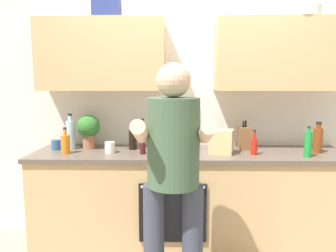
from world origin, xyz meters
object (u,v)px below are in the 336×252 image
object	(u,v)px
bottle_water	(71,134)
bottle_juice	(65,144)
cup_tea	(56,145)
bottle_vinegar	(318,139)
person_standing	(173,168)
bottle_wine	(143,139)
bottle_hotsauce	(254,146)
cup_coffee	(110,147)
bottle_soy	(133,139)
knife_block	(244,138)
mixing_bowl	(172,146)
grocery_bag_bread	(221,142)
cup_ceramic	(223,143)
potted_herb	(89,128)
bottle_soda	(308,144)

from	to	relation	value
bottle_water	bottle_juice	xyz separation A→B (m)	(0.02, -0.19, -0.05)
cup_tea	bottle_vinegar	bearing A→B (deg)	-2.09
person_standing	bottle_wine	distance (m)	0.78
bottle_hotsauce	cup_tea	world-z (taller)	bottle_hotsauce
cup_coffee	cup_tea	distance (m)	0.55
bottle_wine	bottle_vinegar	bearing A→B (deg)	3.00
bottle_soy	knife_block	xyz separation A→B (m)	(1.05, 0.03, 0.00)
knife_block	bottle_hotsauce	bearing A→B (deg)	-81.28
bottle_juice	knife_block	world-z (taller)	knife_block
bottle_wine	mixing_bowl	distance (m)	0.32
bottle_vinegar	bottle_hotsauce	world-z (taller)	bottle_vinegar
cup_tea	grocery_bag_bread	world-z (taller)	grocery_bag_bread
cup_tea	mixing_bowl	size ratio (longest dim) A/B	0.35
bottle_juice	grocery_bag_bread	distance (m)	1.38
cup_ceramic	knife_block	size ratio (longest dim) A/B	0.39
bottle_soy	cup_ceramic	distance (m)	0.86
person_standing	cup_tea	bearing A→B (deg)	140.93
cup_coffee	grocery_bag_bread	size ratio (longest dim) A/B	0.47
bottle_vinegar	potted_herb	distance (m)	2.10
person_standing	cup_coffee	bearing A→B (deg)	126.72
knife_block	grocery_bag_bread	bearing A→B (deg)	-142.54
bottle_soy	bottle_wine	bearing A→B (deg)	-60.30
cup_coffee	bottle_wine	bearing A→B (deg)	-7.30
cup_coffee	cup_tea	size ratio (longest dim) A/B	1.05
bottle_juice	mixing_bowl	world-z (taller)	bottle_juice
bottle_hotsauce	cup_coffee	world-z (taller)	bottle_hotsauce
person_standing	bottle_juice	world-z (taller)	person_standing
bottle_vinegar	bottle_water	distance (m)	2.26
person_standing	bottle_hotsauce	bearing A→B (deg)	45.83
bottle_soda	bottle_hotsauce	size ratio (longest dim) A/B	1.20
cup_ceramic	potted_herb	xyz separation A→B (m)	(-1.28, -0.03, 0.14)
person_standing	bottle_vinegar	bearing A→B (deg)	32.13
bottle_soda	cup_coffee	world-z (taller)	bottle_soda
bottle_soda	cup_ceramic	size ratio (longest dim) A/B	2.47
bottle_water	knife_block	xyz separation A→B (m)	(1.63, 0.03, -0.04)
bottle_juice	bottle_wine	distance (m)	0.69
bottle_soda	cup_coffee	size ratio (longest dim) A/B	2.65
grocery_bag_bread	bottle_soy	bearing A→B (deg)	169.06
bottle_juice	cup_tea	world-z (taller)	bottle_juice
bottle_vinegar	cup_tea	world-z (taller)	bottle_vinegar
bottle_wine	bottle_hotsauce	bearing A→B (deg)	-0.38
cup_tea	potted_herb	xyz separation A→B (m)	(0.29, 0.06, 0.15)
cup_coffee	cup_ceramic	world-z (taller)	cup_ceramic
bottle_soy	bottle_hotsauce	distance (m)	1.10
bottle_wine	cup_tea	size ratio (longest dim) A/B	3.33
cup_ceramic	knife_block	xyz separation A→B (m)	(0.19, -0.03, 0.05)
cup_ceramic	potted_herb	distance (m)	1.29
bottle_wine	bottle_soy	bearing A→B (deg)	119.70
bottle_hotsauce	cup_tea	size ratio (longest dim) A/B	2.32
bottle_juice	cup_ceramic	xyz separation A→B (m)	(1.43, 0.25, -0.04)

